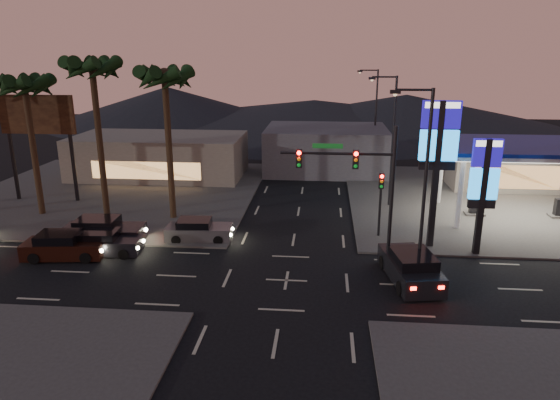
# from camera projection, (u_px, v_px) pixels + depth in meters

# --- Properties ---
(ground) EXTENTS (140.00, 140.00, 0.00)m
(ground) POSITION_uv_depth(u_px,v_px,m) (286.00, 280.00, 26.51)
(ground) COLOR black
(ground) RESTS_ON ground
(corner_lot_ne) EXTENTS (24.00, 24.00, 0.12)m
(corner_lot_ne) POSITION_uv_depth(u_px,v_px,m) (498.00, 201.00, 40.39)
(corner_lot_ne) COLOR #47443F
(corner_lot_ne) RESTS_ON ground
(corner_lot_nw) EXTENTS (24.00, 24.00, 0.12)m
(corner_lot_nw) POSITION_uv_depth(u_px,v_px,m) (117.00, 192.00, 43.14)
(corner_lot_nw) COLOR #47443F
(corner_lot_nw) RESTS_ON ground
(gas_station) EXTENTS (12.20, 8.20, 5.47)m
(gas_station) POSITION_uv_depth(u_px,v_px,m) (526.00, 149.00, 35.14)
(gas_station) COLOR silver
(gas_station) RESTS_ON ground
(convenience_store) EXTENTS (10.00, 6.00, 4.00)m
(convenience_store) POSITION_uv_depth(u_px,v_px,m) (506.00, 165.00, 44.44)
(convenience_store) COLOR #726B5B
(convenience_store) RESTS_ON ground
(pylon_sign_tall) EXTENTS (2.20, 0.35, 9.00)m
(pylon_sign_tall) POSITION_uv_depth(u_px,v_px,m) (439.00, 146.00, 29.21)
(pylon_sign_tall) COLOR black
(pylon_sign_tall) RESTS_ON ground
(pylon_sign_short) EXTENTS (1.60, 0.35, 7.00)m
(pylon_sign_short) POSITION_uv_depth(u_px,v_px,m) (484.00, 179.00, 28.53)
(pylon_sign_short) COLOR black
(pylon_sign_short) RESTS_ON ground
(traffic_signal_mast) EXTENTS (6.10, 0.39, 8.00)m
(traffic_signal_mast) POSITION_uv_depth(u_px,v_px,m) (360.00, 178.00, 26.59)
(traffic_signal_mast) COLOR black
(traffic_signal_mast) RESTS_ON ground
(pedestal_signal) EXTENTS (0.32, 0.39, 4.30)m
(pedestal_signal) POSITION_uv_depth(u_px,v_px,m) (381.00, 194.00, 31.87)
(pedestal_signal) COLOR black
(pedestal_signal) RESTS_ON ground
(streetlight_near) EXTENTS (2.14, 0.25, 10.00)m
(streetlight_near) POSITION_uv_depth(u_px,v_px,m) (422.00, 174.00, 25.25)
(streetlight_near) COLOR black
(streetlight_near) RESTS_ON ground
(streetlight_mid) EXTENTS (2.14, 0.25, 10.00)m
(streetlight_mid) POSITION_uv_depth(u_px,v_px,m) (391.00, 134.00, 37.66)
(streetlight_mid) COLOR black
(streetlight_mid) RESTS_ON ground
(streetlight_far) EXTENTS (2.14, 0.25, 10.00)m
(streetlight_far) POSITION_uv_depth(u_px,v_px,m) (374.00, 112.00, 51.03)
(streetlight_far) COLOR black
(streetlight_far) RESTS_ON ground
(palm_a) EXTENTS (4.41, 4.41, 10.86)m
(palm_a) POSITION_uv_depth(u_px,v_px,m) (165.00, 86.00, 33.66)
(palm_a) COLOR black
(palm_a) RESTS_ON ground
(palm_b) EXTENTS (4.41, 4.41, 11.46)m
(palm_b) POSITION_uv_depth(u_px,v_px,m) (93.00, 78.00, 33.94)
(palm_b) COLOR black
(palm_b) RESTS_ON ground
(palm_c) EXTENTS (4.41, 4.41, 10.26)m
(palm_c) POSITION_uv_depth(u_px,v_px,m) (25.00, 94.00, 34.67)
(palm_c) COLOR black
(palm_c) RESTS_ON ground
(billboard) EXTENTS (6.00, 0.30, 8.50)m
(billboard) POSITION_uv_depth(u_px,v_px,m) (38.00, 123.00, 38.87)
(billboard) COLOR black
(billboard) RESTS_ON ground
(building_far_west) EXTENTS (16.00, 8.00, 4.00)m
(building_far_west) POSITION_uv_depth(u_px,v_px,m) (160.00, 156.00, 48.14)
(building_far_west) COLOR #726B5B
(building_far_west) RESTS_ON ground
(building_far_mid) EXTENTS (12.00, 9.00, 4.40)m
(building_far_mid) POSITION_uv_depth(u_px,v_px,m) (326.00, 149.00, 50.53)
(building_far_mid) COLOR #4C4C51
(building_far_mid) RESTS_ON ground
(hill_left) EXTENTS (40.00, 40.00, 6.00)m
(hill_left) POSITION_uv_depth(u_px,v_px,m) (168.00, 105.00, 85.07)
(hill_left) COLOR black
(hill_left) RESTS_ON ground
(hill_right) EXTENTS (50.00, 50.00, 5.00)m
(hill_right) POSITION_uv_depth(u_px,v_px,m) (406.00, 110.00, 81.79)
(hill_right) COLOR black
(hill_right) RESTS_ON ground
(hill_center) EXTENTS (60.00, 60.00, 4.00)m
(hill_center) POSITION_uv_depth(u_px,v_px,m) (314.00, 112.00, 83.22)
(hill_center) COLOR black
(hill_center) RESTS_ON ground
(car_lane_a_front) EXTENTS (4.48, 2.10, 1.43)m
(car_lane_a_front) POSITION_uv_depth(u_px,v_px,m) (104.00, 243.00, 29.87)
(car_lane_a_front) COLOR black
(car_lane_a_front) RESTS_ON ground
(car_lane_a_mid) EXTENTS (4.89, 2.47, 1.54)m
(car_lane_a_mid) POSITION_uv_depth(u_px,v_px,m) (64.00, 246.00, 29.28)
(car_lane_a_mid) COLOR black
(car_lane_a_mid) RESTS_ON ground
(car_lane_b_front) EXTENTS (4.38, 2.05, 1.40)m
(car_lane_b_front) POSITION_uv_depth(u_px,v_px,m) (198.00, 231.00, 32.02)
(car_lane_b_front) COLOR #59595B
(car_lane_b_front) RESTS_ON ground
(car_lane_b_mid) EXTENTS (5.20, 2.39, 1.66)m
(car_lane_b_mid) POSITION_uv_depth(u_px,v_px,m) (102.00, 232.00, 31.46)
(car_lane_b_mid) COLOR black
(car_lane_b_mid) RESTS_ON ground
(suv_station) EXTENTS (2.93, 5.32, 1.69)m
(suv_station) POSITION_uv_depth(u_px,v_px,m) (411.00, 267.00, 26.23)
(suv_station) COLOR black
(suv_station) RESTS_ON ground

